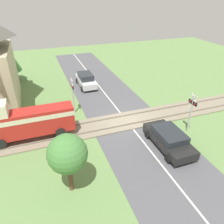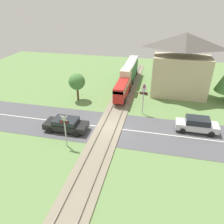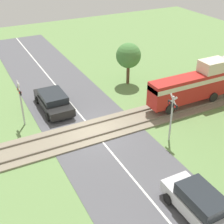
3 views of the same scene
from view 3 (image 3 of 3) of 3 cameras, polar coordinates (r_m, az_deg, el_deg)
The scene contains 8 objects.
ground_plane at distance 21.39m, azimuth -3.30°, elevation -3.63°, with size 60.00×60.00×0.00m, color #66894C.
road_surface at distance 21.38m, azimuth -3.30°, elevation -3.61°, with size 48.00×6.40×0.02m.
track_bed at distance 21.35m, azimuth -3.30°, elevation -3.48°, with size 2.80×48.00×0.24m.
car_near_crossing at distance 24.06m, azimuth -10.67°, elevation 2.04°, with size 4.49×2.04×1.36m.
car_far_side at distance 15.79m, azimuth 15.89°, elevation -16.03°, with size 4.24×1.79×1.55m.
crossing_signal_west_approach at distance 21.96m, azimuth -16.40°, elevation 2.50°, with size 0.90×0.18×3.34m.
crossing_signal_east_approach at distance 19.77m, azimuth 10.90°, elevation 0.01°, with size 0.90×0.18×3.34m.
tree_roadside_hedge at distance 27.21m, azimuth 3.03°, elevation 10.24°, with size 2.16×2.16×3.70m.
Camera 3 is at (16.30, -7.00, 11.95)m, focal length 50.00 mm.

